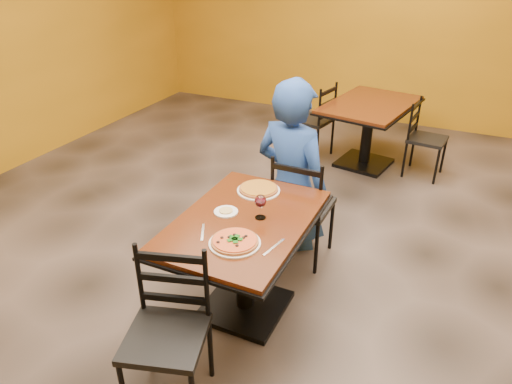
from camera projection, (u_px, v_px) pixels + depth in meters
The scene contains 18 objects.
floor at pixel (272, 269), 3.77m from camera, with size 7.00×8.00×0.01m, color black.
wall_back at pixel (392, 13), 6.27m from camera, with size 7.00×0.01×3.00m, color #C38415.
table_main at pixel (244, 244), 3.11m from camera, with size 0.83×1.23×0.75m.
table_second at pixel (369, 119), 5.30m from camera, with size 1.05×1.38×0.75m.
chair_main_near at pixel (166, 339), 2.49m from camera, with size 0.42×0.42×0.92m, color black, non-canonical shape.
chair_main_far at pixel (303, 206), 3.74m from camera, with size 0.42×0.42×0.94m, color black, non-canonical shape.
chair_second_left at pixel (313, 120), 5.60m from camera, with size 0.41×0.41×0.90m, color black, non-canonical shape.
chair_second_right at pixel (427, 140), 5.12m from camera, with size 0.38×0.38×0.84m, color black, non-canonical shape.
diner at pixel (292, 164), 3.83m from camera, with size 0.69×0.45×1.44m, color navy.
plate_main at pixel (235, 243), 2.77m from camera, with size 0.31×0.31×0.01m, color white.
pizza_main at pixel (235, 241), 2.76m from camera, with size 0.28×0.28×0.02m, color #9C0F0B.
plate_far at pixel (259, 191), 3.35m from camera, with size 0.31×0.31×0.01m, color white.
pizza_far at pixel (259, 189), 3.35m from camera, with size 0.28×0.28×0.02m, color gold.
side_plate at pixel (226, 212), 3.09m from camera, with size 0.16×0.16×0.01m, color white.
dip at pixel (226, 211), 3.09m from camera, with size 0.09×0.09×0.01m, color tan.
wine_glass at pixel (260, 206), 2.99m from camera, with size 0.08×0.08×0.18m, color white, non-canonical shape.
fork at pixel (203, 232), 2.88m from camera, with size 0.01×0.19×0.00m, color silver.
knife at pixel (274, 247), 2.74m from camera, with size 0.01×0.21×0.00m, color silver.
Camera 1 is at (1.16, -2.81, 2.32)m, focal length 32.84 mm.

